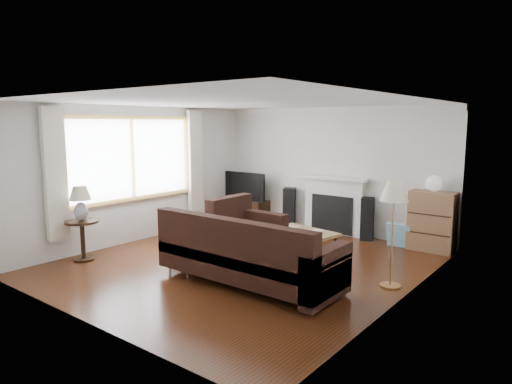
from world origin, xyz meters
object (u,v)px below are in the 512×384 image
Objects in this scene: coffee_table at (303,243)px; floor_lamp at (392,235)px; tv_stand at (247,210)px; bookshelf at (432,221)px; sectional_sofa at (249,252)px; side_table at (83,240)px.

floor_lamp is (1.71, -0.54, 0.50)m from coffee_table.
bookshelf reaches higher than tv_stand.
floor_lamp reaches higher than tv_stand.
sectional_sofa is (2.60, -3.18, 0.21)m from tv_stand.
coffee_table is 1.86m from floor_lamp.
side_table reaches higher than coffee_table.
side_table is at bearing -92.71° from tv_stand.
tv_stand is 4.11m from sectional_sofa.
bookshelf is (4.06, 0.03, 0.27)m from tv_stand.
coffee_table is (-1.58, -1.60, -0.30)m from bookshelf.
bookshelf is 0.72× the size of floor_lamp.
bookshelf is 5.83m from side_table.
sectional_sofa reaches higher than tv_stand.
floor_lamp reaches higher than coffee_table.
coffee_table is 1.68× the size of side_table.
floor_lamp is 2.20× the size of side_table.
sectional_sofa is at bearing -50.72° from tv_stand.
sectional_sofa is 1.64m from coffee_table.
floor_lamp is 4.77m from side_table.
bookshelf is at bearing 93.41° from floor_lamp.
tv_stand is 0.94× the size of bookshelf.
bookshelf is 2.27m from coffee_table.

